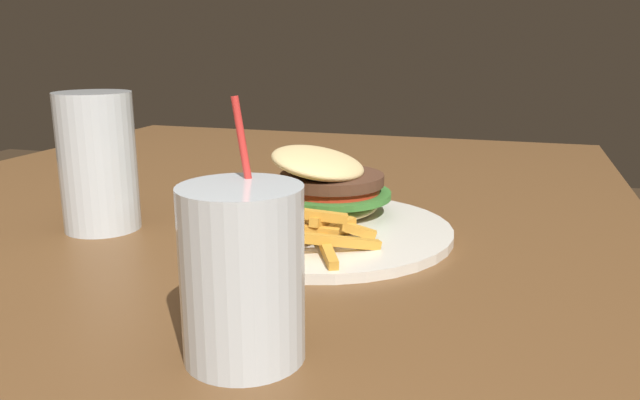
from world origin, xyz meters
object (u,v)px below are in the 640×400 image
(juice_glass, at_px, (243,282))
(meal_plate_near, at_px, (323,205))
(beer_glass, at_px, (98,165))
(spoon, at_px, (214,199))

(juice_glass, bearing_deg, meal_plate_near, 6.80)
(beer_glass, height_order, juice_glass, juice_glass)
(meal_plate_near, distance_m, juice_glass, 0.29)
(juice_glass, relative_size, spoon, 1.09)
(meal_plate_near, xyz_separation_m, juice_glass, (-0.29, -0.03, 0.03))
(meal_plate_near, height_order, spoon, meal_plate_near)
(meal_plate_near, xyz_separation_m, spoon, (0.06, 0.16, -0.02))
(spoon, bearing_deg, beer_glass, 2.38)
(beer_glass, distance_m, juice_glass, 0.34)
(meal_plate_near, bearing_deg, beer_glass, 107.11)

